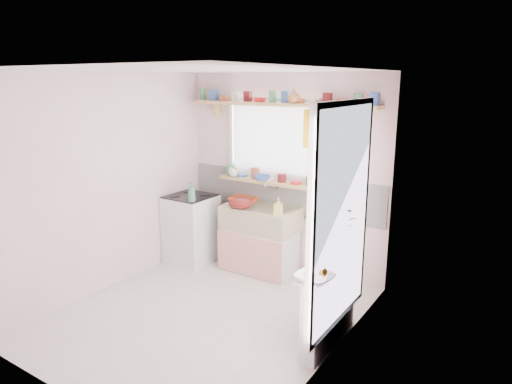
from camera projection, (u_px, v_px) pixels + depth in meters
The scene contains 19 objects.
room at pixel (303, 180), 4.85m from camera, with size 3.20×3.20×3.20m.
sink_unit at pixel (260, 238), 5.85m from camera, with size 0.95×0.65×1.11m.
cooker at pixel (191, 228), 6.15m from camera, with size 0.58×0.58×0.93m.
radiator_ledge at pixel (329, 304), 4.21m from camera, with size 0.22×0.95×0.78m.
windowsill at pixel (268, 182), 5.83m from camera, with size 1.40×0.22×0.04m, color tan.
pine_shelf at pixel (279, 104), 5.51m from camera, with size 2.52×0.24×0.04m, color tan.
shelf_crockery at pixel (279, 98), 5.49m from camera, with size 2.47×0.11×0.12m.
sill_crockery at pixel (267, 176), 5.83m from camera, with size 1.35×0.11×0.12m.
dish_tray at pixel (245, 198), 6.11m from camera, with size 0.36×0.27×0.04m, color #EF4A15.
colander at pixel (241, 203), 5.67m from camera, with size 0.31×0.31×0.14m, color #5D1110.
jade_plant at pixel (331, 231), 4.24m from camera, with size 0.49×0.42×0.54m, color #2E6829.
fruit_bowl at pixel (314, 279), 3.76m from camera, with size 0.31×0.31×0.08m, color silver.
herb_pot at pixel (315, 271), 3.75m from camera, with size 0.11×0.07×0.21m, color #2A6A2D.
soap_bottle_sink at pixel (278, 207), 5.37m from camera, with size 0.09×0.10×0.21m, color #D7C45F.
sill_cup at pixel (234, 173), 6.03m from camera, with size 0.14×0.14×0.11m, color #EEE8CE.
sill_bowl at pixel (262, 178), 5.80m from camera, with size 0.21×0.21×0.07m, color #3758B5.
shelf_vase at pixel (294, 96), 5.31m from camera, with size 0.16×0.16×0.17m, color #B76838.
cooker_bottle at pixel (192, 192), 5.72m from camera, with size 0.10×0.10×0.25m, color #42845A.
fruit at pixel (316, 272), 3.75m from camera, with size 0.20×0.14×0.10m.
Camera 1 is at (2.82, -3.38, 2.41)m, focal length 32.00 mm.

